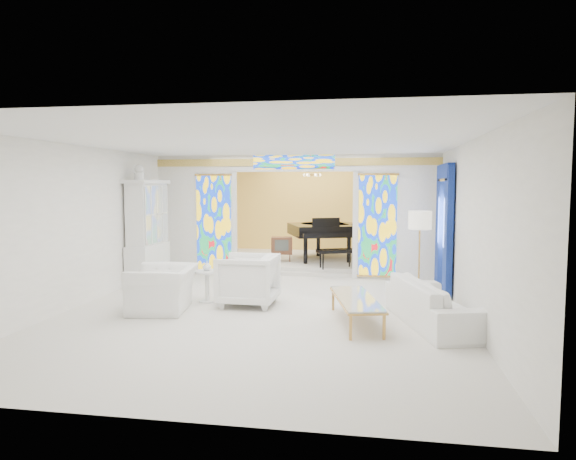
% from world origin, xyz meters
% --- Properties ---
extents(floor, '(12.00, 12.00, 0.00)m').
position_xyz_m(floor, '(0.00, 0.00, 0.00)').
color(floor, beige).
rests_on(floor, ground).
extents(ceiling, '(7.00, 12.00, 0.02)m').
position_xyz_m(ceiling, '(0.00, 0.00, 3.00)').
color(ceiling, white).
rests_on(ceiling, wall_back).
extents(wall_back, '(7.00, 0.02, 3.00)m').
position_xyz_m(wall_back, '(0.00, 6.00, 1.50)').
color(wall_back, silver).
rests_on(wall_back, floor).
extents(wall_front, '(7.00, 0.02, 3.00)m').
position_xyz_m(wall_front, '(0.00, -6.00, 1.50)').
color(wall_front, silver).
rests_on(wall_front, floor).
extents(wall_left, '(0.02, 12.00, 3.00)m').
position_xyz_m(wall_left, '(-3.50, 0.00, 1.50)').
color(wall_left, silver).
rests_on(wall_left, floor).
extents(wall_right, '(0.02, 12.00, 3.00)m').
position_xyz_m(wall_right, '(3.50, 0.00, 1.50)').
color(wall_right, silver).
rests_on(wall_right, floor).
extents(partition_wall, '(7.00, 0.22, 3.00)m').
position_xyz_m(partition_wall, '(0.00, 2.00, 1.65)').
color(partition_wall, silver).
rests_on(partition_wall, floor).
extents(stained_glass_left, '(0.90, 0.04, 2.40)m').
position_xyz_m(stained_glass_left, '(-2.03, 1.89, 1.30)').
color(stained_glass_left, gold).
rests_on(stained_glass_left, partition_wall).
extents(stained_glass_right, '(0.90, 0.04, 2.40)m').
position_xyz_m(stained_glass_right, '(2.03, 1.89, 1.30)').
color(stained_glass_right, gold).
rests_on(stained_glass_right, partition_wall).
extents(stained_glass_transom, '(2.00, 0.04, 0.34)m').
position_xyz_m(stained_glass_transom, '(0.00, 1.89, 2.82)').
color(stained_glass_transom, gold).
rests_on(stained_glass_transom, partition_wall).
extents(alcove_platform, '(6.80, 3.80, 0.18)m').
position_xyz_m(alcove_platform, '(0.00, 4.10, 0.09)').
color(alcove_platform, beige).
rests_on(alcove_platform, floor).
extents(gold_curtain_back, '(6.70, 0.10, 2.90)m').
position_xyz_m(gold_curtain_back, '(0.00, 5.88, 1.50)').
color(gold_curtain_back, gold).
rests_on(gold_curtain_back, wall_back).
extents(chandelier, '(0.48, 0.48, 0.30)m').
position_xyz_m(chandelier, '(0.20, 4.00, 2.55)').
color(chandelier, '#BB8B41').
rests_on(chandelier, ceiling).
extents(blue_drapes, '(0.14, 1.85, 2.65)m').
position_xyz_m(blue_drapes, '(3.40, 0.70, 1.58)').
color(blue_drapes, navy).
rests_on(blue_drapes, wall_right).
extents(china_cabinet, '(0.56, 1.46, 2.72)m').
position_xyz_m(china_cabinet, '(-3.22, 0.60, 1.17)').
color(china_cabinet, silver).
rests_on(china_cabinet, floor).
extents(armchair_left, '(1.25, 1.38, 0.80)m').
position_xyz_m(armchair_left, '(-1.80, -1.89, 0.40)').
color(armchair_left, silver).
rests_on(armchair_left, floor).
extents(armchair_right, '(1.08, 1.05, 0.97)m').
position_xyz_m(armchair_right, '(-0.40, -1.21, 0.48)').
color(armchair_right, white).
rests_on(armchair_right, floor).
extents(sofa, '(1.57, 2.62, 0.72)m').
position_xyz_m(sofa, '(2.95, -2.03, 0.36)').
color(sofa, silver).
rests_on(sofa, floor).
extents(side_table, '(0.53, 0.53, 0.62)m').
position_xyz_m(side_table, '(-1.24, -1.09, 0.40)').
color(side_table, silver).
rests_on(side_table, floor).
extents(vase, '(0.23, 0.23, 0.18)m').
position_xyz_m(vase, '(-1.24, -1.09, 0.71)').
color(vase, silver).
rests_on(vase, side_table).
extents(coffee_table, '(1.00, 2.02, 0.43)m').
position_xyz_m(coffee_table, '(1.66, -2.18, 0.40)').
color(coffee_table, silver).
rests_on(coffee_table, floor).
extents(floor_lamp, '(0.51, 0.51, 1.78)m').
position_xyz_m(floor_lamp, '(2.80, -0.53, 1.52)').
color(floor_lamp, '#BB8B41').
rests_on(floor_lamp, floor).
extents(grand_piano, '(2.22, 3.37, 1.21)m').
position_xyz_m(grand_piano, '(0.57, 3.97, 1.00)').
color(grand_piano, black).
rests_on(grand_piano, alcove_platform).
extents(tv_console, '(0.63, 0.48, 0.66)m').
position_xyz_m(tv_console, '(-0.54, 3.24, 0.61)').
color(tv_console, '#532F1E').
rests_on(tv_console, alcove_platform).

